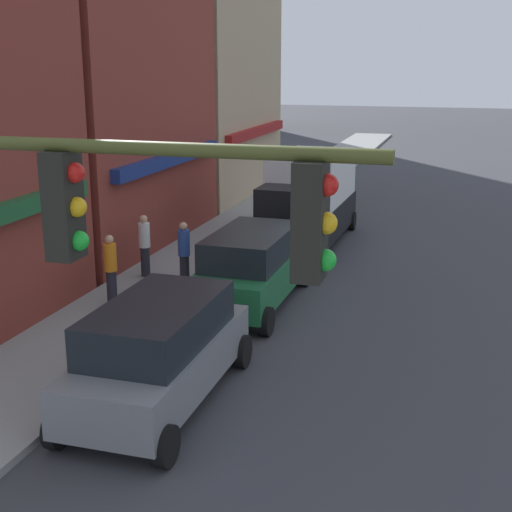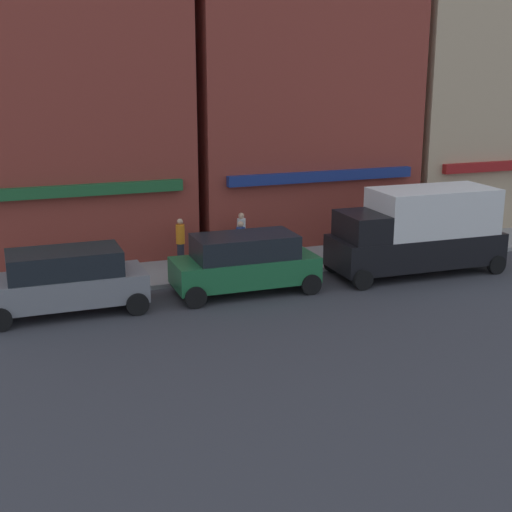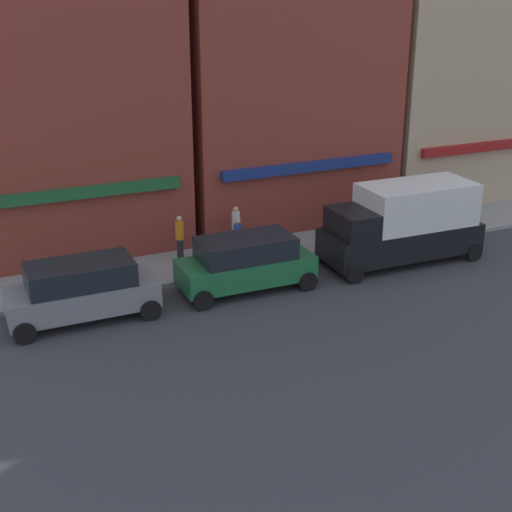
{
  "view_description": "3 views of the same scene",
  "coord_description": "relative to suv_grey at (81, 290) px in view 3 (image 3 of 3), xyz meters",
  "views": [
    {
      "loc": [
        -0.96,
        -0.4,
        6.07
      ],
      "look_at": [
        16.04,
        4.7,
        1.2
      ],
      "focal_mm": 50.0,
      "sensor_mm": 36.0,
      "label": 1
    },
    {
      "loc": [
        8.21,
        -16.34,
        7.22
      ],
      "look_at": [
        16.04,
        4.7,
        1.2
      ],
      "focal_mm": 50.0,
      "sensor_mm": 36.0,
      "label": 2
    },
    {
      "loc": [
        6.5,
        -16.36,
        10.16
      ],
      "look_at": [
        16.04,
        4.7,
        1.2
      ],
      "focal_mm": 50.0,
      "sensor_mm": 36.0,
      "label": 3
    }
  ],
  "objects": [
    {
      "name": "storefront_row",
      "position": [
        10.13,
        6.8,
        5.05
      ],
      "size": [
        28.27,
        5.3,
        12.9
      ],
      "color": "maroon",
      "rests_on": "ground_plane"
    },
    {
      "name": "suv_grey",
      "position": [
        0.0,
        0.0,
        0.0
      ],
      "size": [
        4.71,
        2.12,
        1.94
      ],
      "rotation": [
        0.0,
        0.0,
        0.0
      ],
      "color": "slate",
      "rests_on": "ground_plane"
    },
    {
      "name": "suv_green",
      "position": [
        5.68,
        0.0,
        0.0
      ],
      "size": [
        4.72,
        2.12,
        1.94
      ],
      "rotation": [
        0.0,
        0.0,
        -0.01
      ],
      "color": "#1E6638",
      "rests_on": "ground_plane"
    },
    {
      "name": "box_truck_black",
      "position": [
        12.23,
        -0.0,
        0.56
      ],
      "size": [
        6.24,
        2.42,
        3.04
      ],
      "rotation": [
        0.0,
        0.0,
        -0.02
      ],
      "color": "black",
      "rests_on": "ground_plane"
    },
    {
      "name": "pedestrian_white_shirt",
      "position": [
        6.78,
        3.5,
        0.04
      ],
      "size": [
        0.32,
        0.32,
        1.77
      ],
      "rotation": [
        0.0,
        0.0,
        3.02
      ],
      "color": "#23232D",
      "rests_on": "sidewalk_left"
    },
    {
      "name": "pedestrian_orange_vest",
      "position": [
        4.38,
        3.29,
        0.04
      ],
      "size": [
        0.32,
        0.32,
        1.77
      ],
      "rotation": [
        0.0,
        0.0,
        0.51
      ],
      "color": "#23232D",
      "rests_on": "sidewalk_left"
    },
    {
      "name": "pedestrian_blue_shirt",
      "position": [
        6.26,
        2.08,
        0.04
      ],
      "size": [
        0.32,
        0.32,
        1.77
      ],
      "rotation": [
        0.0,
        0.0,
        2.96
      ],
      "color": "#23232D",
      "rests_on": "sidewalk_left"
    }
  ]
}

